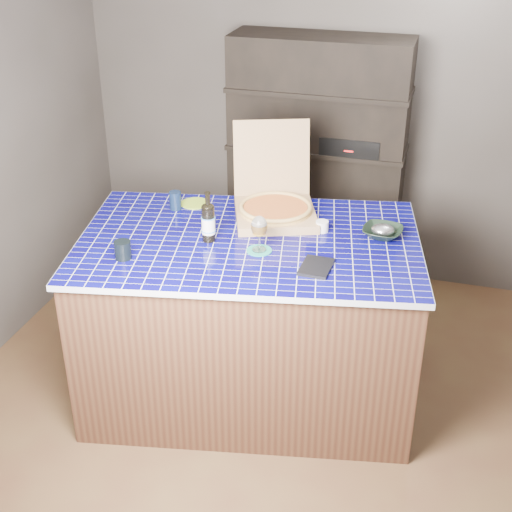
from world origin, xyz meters
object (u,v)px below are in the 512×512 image
(pizza_box, at_px, (275,206))
(wine_glass, at_px, (259,227))
(mead_bottle, at_px, (208,222))
(bowl, at_px, (383,232))
(kitchen_island, at_px, (249,318))
(dvd_case, at_px, (316,267))

(pizza_box, bearing_deg, wine_glass, -106.19)
(mead_bottle, relative_size, bowl, 1.31)
(pizza_box, relative_size, wine_glass, 3.45)
(kitchen_island, relative_size, wine_glass, 10.47)
(pizza_box, relative_size, dvd_case, 3.21)
(mead_bottle, bearing_deg, pizza_box, 56.23)
(mead_bottle, relative_size, dvd_case, 1.36)
(mead_bottle, bearing_deg, kitchen_island, 19.93)
(mead_bottle, height_order, wine_glass, mead_bottle)
(pizza_box, xyz_separation_m, dvd_case, (0.35, -0.53, -0.06))
(kitchen_island, bearing_deg, dvd_case, -38.30)
(mead_bottle, distance_m, wine_glass, 0.29)
(pizza_box, height_order, wine_glass, pizza_box)
(pizza_box, distance_m, dvd_case, 0.64)
(mead_bottle, xyz_separation_m, wine_glass, (0.29, -0.04, 0.03))
(kitchen_island, relative_size, dvd_case, 9.76)
(pizza_box, distance_m, wine_glass, 0.44)
(wine_glass, height_order, bowl, wine_glass)
(dvd_case, bearing_deg, kitchen_island, 154.97)
(mead_bottle, bearing_deg, dvd_case, -12.90)
(mead_bottle, height_order, bowl, mead_bottle)
(pizza_box, height_order, mead_bottle, pizza_box)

